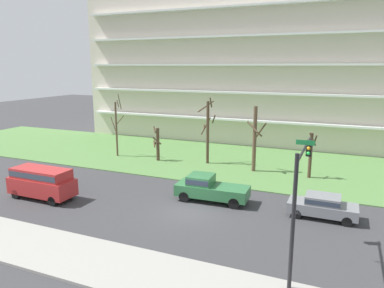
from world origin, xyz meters
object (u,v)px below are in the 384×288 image
object	(u,v)px
tree_far_left	(117,127)
tree_far_right	(310,154)
tree_center	(208,130)
tree_right	(255,138)
traffic_signal_mast	(300,185)
van_red_center_left	(42,181)
tree_left	(157,144)
pickup_green_center_right	(209,188)
sedan_gray_near_left	(323,205)

from	to	relation	value
tree_far_left	tree_far_right	world-z (taller)	tree_far_left
tree_far_left	tree_center	bearing A→B (deg)	5.91
tree_right	traffic_signal_mast	size ratio (longest dim) A/B	0.98
van_red_center_left	tree_left	bearing A→B (deg)	78.56
tree_far_right	van_red_center_left	world-z (taller)	tree_far_right
tree_right	traffic_signal_mast	world-z (taller)	traffic_signal_mast
van_red_center_left	traffic_signal_mast	world-z (taller)	traffic_signal_mast
van_red_center_left	traffic_signal_mast	size ratio (longest dim) A/B	0.82
tree_center	tree_right	bearing A→B (deg)	-11.07
tree_far_right	van_red_center_left	xyz separation A→B (m)	(-18.20, -13.19, -0.87)
tree_center	pickup_green_center_right	world-z (taller)	tree_center
tree_left	traffic_signal_mast	size ratio (longest dim) A/B	0.59
tree_far_left	tree_center	distance (m)	10.36
tree_far_right	tree_center	bearing A→B (deg)	173.49
sedan_gray_near_left	pickup_green_center_right	world-z (taller)	pickup_green_center_right
sedan_gray_near_left	pickup_green_center_right	bearing A→B (deg)	0.23
tree_center	sedan_gray_near_left	distance (m)	15.64
tree_center	tree_far_right	distance (m)	10.33
tree_right	pickup_green_center_right	bearing A→B (deg)	-98.16
tree_far_right	sedan_gray_near_left	distance (m)	8.96
pickup_green_center_right	tree_left	bearing A→B (deg)	-46.55
tree_center	van_red_center_left	distance (m)	16.58
tree_left	sedan_gray_near_left	distance (m)	19.21
tree_far_right	pickup_green_center_right	world-z (taller)	tree_far_right
tree_left	tree_center	size ratio (longest dim) A/B	0.54
tree_far_right	tree_left	bearing A→B (deg)	179.78
tree_far_left	tree_far_right	distance (m)	20.51
sedan_gray_near_left	van_red_center_left	bearing A→B (deg)	12.91
tree_far_left	tree_center	xyz separation A→B (m)	(10.30, 1.07, 0.19)
tree_left	pickup_green_center_right	bearing A→B (deg)	-43.99
van_red_center_left	pickup_green_center_right	distance (m)	12.69
tree_center	pickup_green_center_right	bearing A→B (deg)	-68.71
tree_left	traffic_signal_mast	xyz separation A→B (m)	(16.27, -15.91, 2.50)
tree_far_right	traffic_signal_mast	xyz separation A→B (m)	(0.86, -15.85, 2.13)
tree_far_right	traffic_signal_mast	distance (m)	16.01
tree_far_left	traffic_signal_mast	bearing A→B (deg)	-36.76
tree_far_left	sedan_gray_near_left	xyz separation A→B (m)	(22.14, -8.79, -2.49)
sedan_gray_near_left	tree_left	bearing A→B (deg)	-26.98
tree_left	tree_far_right	xyz separation A→B (m)	(15.42, -0.06, 0.37)
tree_far_left	tree_right	bearing A→B (deg)	0.24
tree_center	tree_far_right	world-z (taller)	tree_center
tree_left	traffic_signal_mast	world-z (taller)	traffic_signal_mast
tree_left	tree_far_right	distance (m)	15.42
tree_center	tree_right	distance (m)	5.22
tree_right	tree_far_right	distance (m)	5.17
sedan_gray_near_left	van_red_center_left	distance (m)	20.37
tree_right	van_red_center_left	distance (m)	18.82
sedan_gray_near_left	van_red_center_left	world-z (taller)	van_red_center_left
tree_far_left	pickup_green_center_right	size ratio (longest dim) A/B	1.28
tree_far_right	traffic_signal_mast	bearing A→B (deg)	-86.91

